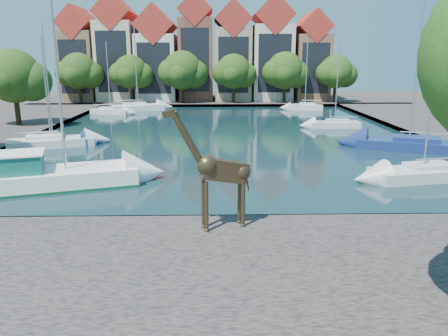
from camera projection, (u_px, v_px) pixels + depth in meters
name	position (u px, v px, depth m)	size (l,w,h in m)	color
ground	(237.00, 225.00, 20.22)	(160.00, 160.00, 0.00)	#38332B
water_basin	(225.00, 134.00, 43.45)	(38.00, 50.00, 0.08)	black
near_quay	(249.00, 302.00, 13.38)	(50.00, 14.00, 0.50)	#504945
far_quay	(220.00, 101.00, 74.40)	(60.00, 16.00, 0.50)	#504945
townhouse_west_end	(81.00, 58.00, 72.13)	(5.44, 9.18, 14.93)	#806045
townhouse_west_mid	(118.00, 52.00, 72.04)	(5.94, 9.18, 16.79)	beige
townhouse_west_inner	(157.00, 58.00, 72.40)	(6.43, 9.18, 15.15)	white
townhouse_center	(196.00, 52.00, 72.29)	(5.44, 9.18, 16.93)	brown
townhouse_east_inner	(232.00, 55.00, 72.57)	(5.94, 9.18, 15.79)	tan
townhouse_east_mid	(271.00, 53.00, 72.62)	(6.43, 9.18, 16.65)	beige
townhouse_east_end	(310.00, 59.00, 73.00)	(5.44, 9.18, 14.43)	brown
far_tree_far_west	(79.00, 72.00, 67.37)	(7.28, 5.60, 7.68)	#332114
far_tree_west	(131.00, 73.00, 67.57)	(6.76, 5.20, 7.36)	#332114
far_tree_mid_west	(183.00, 72.00, 67.69)	(7.80, 6.00, 8.00)	#332114
far_tree_mid_east	(234.00, 73.00, 67.90)	(7.02, 5.40, 7.52)	#332114
far_tree_east	(286.00, 72.00, 68.04)	(7.54, 5.80, 7.84)	#332114
far_tree_far_east	(336.00, 73.00, 68.25)	(6.76, 5.20, 7.36)	#332114
side_tree_left_far	(15.00, 78.00, 45.53)	(7.28, 5.60, 7.88)	#332114
giraffe_statue	(218.00, 170.00, 17.92)	(3.51, 1.46, 5.12)	#3C2F1E
motorsailer	(37.00, 174.00, 25.32)	(10.97, 6.02, 11.03)	white
sailboat_left_b	(53.00, 140.00, 37.70)	(6.18, 2.89, 10.15)	navy
sailboat_left_c	(51.00, 140.00, 37.20)	(7.28, 4.75, 9.11)	white
sailboat_left_d	(110.00, 110.00, 58.47)	(5.36, 2.82, 9.37)	silver
sailboat_left_e	(138.00, 106.00, 62.41)	(7.62, 4.90, 11.57)	white
sailboat_right_a	(423.00, 171.00, 27.25)	(6.85, 3.47, 10.84)	silver
sailboat_right_b	(409.00, 142.00, 35.92)	(8.64, 5.83, 14.06)	navy
sailboat_right_c	(335.00, 123.00, 47.29)	(5.38, 1.92, 9.22)	silver
sailboat_right_d	(305.00, 106.00, 62.77)	(5.25, 2.60, 10.02)	silver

